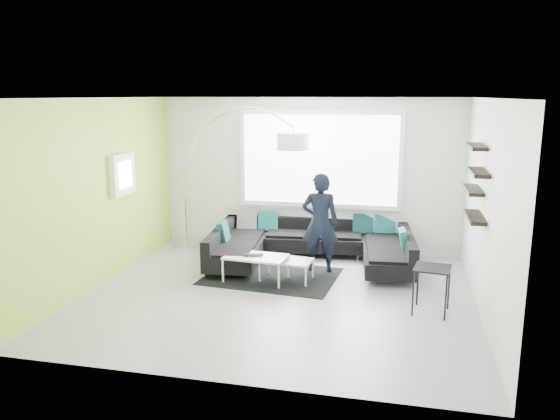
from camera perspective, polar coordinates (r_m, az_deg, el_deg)
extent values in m
plane|color=gray|center=(7.97, -0.19, -8.93)|extent=(5.50, 5.50, 0.00)
cube|color=silver|center=(10.01, 3.02, 3.65)|extent=(5.50, 0.04, 2.80)
cube|color=silver|center=(5.25, -6.34, -4.07)|extent=(5.50, 0.04, 2.80)
cube|color=silver|center=(8.62, -18.32, 1.71)|extent=(0.04, 5.00, 2.80)
cube|color=silver|center=(7.48, 20.80, 0.05)|extent=(0.04, 5.00, 2.80)
cube|color=white|center=(7.45, -0.21, 11.63)|extent=(5.50, 5.00, 0.04)
cube|color=#93C638|center=(8.62, -18.26, 1.71)|extent=(0.01, 5.00, 2.80)
cube|color=white|center=(9.90, 4.14, 5.29)|extent=(2.96, 0.06, 1.68)
cube|color=white|center=(9.07, -16.09, 3.61)|extent=(0.12, 0.66, 0.66)
cube|color=black|center=(7.81, 19.77, 2.83)|extent=(0.20, 1.24, 0.95)
cube|color=black|center=(9.32, 3.31, -4.70)|extent=(3.50, 2.36, 0.35)
cube|color=black|center=(9.23, 3.33, -2.89)|extent=(3.50, 2.36, 0.26)
cube|color=#0C4C51|center=(9.22, 3.33, -2.57)|extent=(2.97, 0.46, 0.37)
cube|color=black|center=(8.77, -0.90, -6.93)|extent=(2.16, 1.66, 0.01)
cube|color=white|center=(8.53, -0.93, -6.09)|extent=(1.28, 0.82, 0.40)
cube|color=black|center=(7.55, 15.53, -8.06)|extent=(0.52, 0.52, 0.63)
imported|color=black|center=(8.84, 4.21, -1.34)|extent=(0.64, 0.45, 1.63)
imported|color=black|center=(8.43, -2.80, -4.81)|extent=(0.38, 0.31, 0.02)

